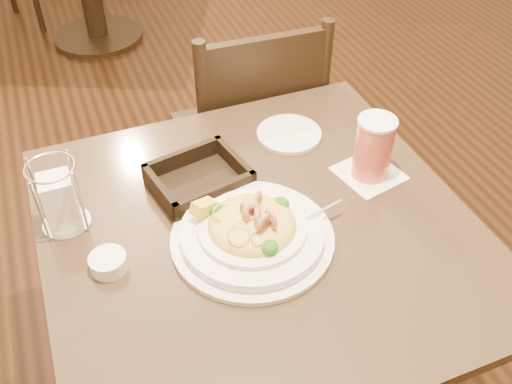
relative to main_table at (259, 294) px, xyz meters
name	(u,v)px	position (x,y,z in m)	size (l,w,h in m)	color
main_table	(259,294)	(0.00, 0.00, 0.00)	(0.90, 0.90, 0.74)	black
dining_chair_near	(250,136)	(0.21, 0.61, -0.01)	(0.44, 0.44, 0.93)	black
pasta_bowl	(252,230)	(-0.03, -0.03, 0.27)	(0.38, 0.34, 0.11)	white
drink_glass	(373,148)	(0.30, 0.06, 0.31)	(0.16, 0.16, 0.15)	white
bread_basket	(199,181)	(-0.08, 0.16, 0.26)	(0.23, 0.20, 0.06)	black
napkin_caddy	(60,200)	(-0.38, 0.16, 0.30)	(0.10, 0.10, 0.16)	silver
side_plate	(289,134)	(0.19, 0.27, 0.24)	(0.16, 0.16, 0.01)	white
butter_ramekin	(108,263)	(-0.32, 0.00, 0.25)	(0.07, 0.07, 0.03)	white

